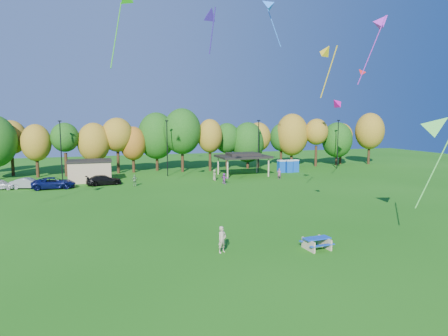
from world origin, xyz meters
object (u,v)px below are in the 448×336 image
object	(u,v)px
car_d	(104,180)
kite_flyer	(222,239)
picnic_table	(317,242)
car_b	(28,183)
porta_potties	(288,166)
car_c	(54,183)

from	to	relation	value
car_d	kite_flyer	bearing A→B (deg)	-176.04
kite_flyer	car_d	world-z (taller)	kite_flyer
picnic_table	car_b	bearing A→B (deg)	121.30
kite_flyer	car_d	size ratio (longest dim) A/B	0.39
picnic_table	car_b	size ratio (longest dim) A/B	0.48
car_b	kite_flyer	bearing A→B (deg)	-136.01
porta_potties	car_c	xyz separation A→B (m)	(-37.49, -5.05, -0.33)
picnic_table	car_d	world-z (taller)	car_d
picnic_table	car_c	world-z (taller)	car_c
picnic_table	kite_flyer	xyz separation A→B (m)	(-6.75, 1.39, 0.45)
car_d	picnic_table	bearing A→B (deg)	-166.16
car_b	car_d	world-z (taller)	car_b
picnic_table	kite_flyer	bearing A→B (deg)	164.57
porta_potties	picnic_table	distance (m)	41.49
porta_potties	picnic_table	world-z (taller)	porta_potties
car_c	car_d	bearing A→B (deg)	-82.72
car_b	car_c	size ratio (longest dim) A/B	0.78
picnic_table	car_c	xyz separation A→B (m)	(-20.53, 32.81, 0.28)
porta_potties	car_d	bearing A→B (deg)	-172.54
porta_potties	kite_flyer	distance (m)	43.50
picnic_table	car_b	distance (m)	41.44
car_b	car_d	distance (m)	9.77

